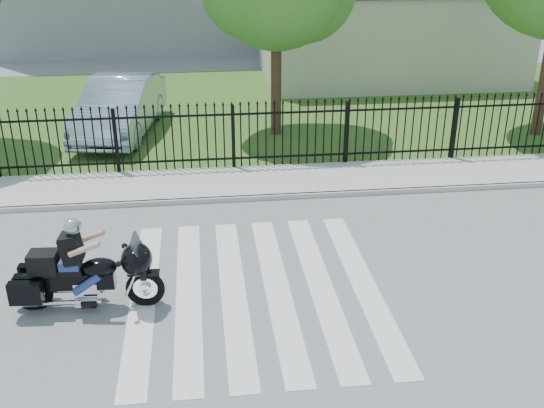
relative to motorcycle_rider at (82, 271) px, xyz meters
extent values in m
plane|color=slate|center=(2.96, 0.17, -0.71)|extent=(120.00, 120.00, 0.00)
cube|color=#ADAAA3|center=(2.96, 5.17, -0.65)|extent=(40.00, 2.00, 0.12)
cube|color=#ADAAA3|center=(2.96, 4.17, -0.65)|extent=(40.00, 0.12, 0.12)
cube|color=#2F511B|center=(2.96, 12.17, -0.70)|extent=(40.00, 12.00, 0.02)
cube|color=black|center=(2.96, 6.17, -0.36)|extent=(26.00, 0.04, 0.05)
cube|color=black|center=(2.96, 6.17, 0.84)|extent=(26.00, 0.04, 0.05)
cylinder|color=#382316|center=(4.46, 9.17, 1.37)|extent=(0.32, 0.32, 4.16)
cube|color=beige|center=(9.96, 16.17, 1.04)|extent=(10.00, 6.00, 3.50)
torus|color=black|center=(1.04, -0.06, -0.38)|extent=(0.69, 0.17, 0.68)
torus|color=black|center=(-0.88, 0.05, -0.38)|extent=(0.73, 0.19, 0.72)
cube|color=black|center=(-0.09, 0.01, -0.17)|extent=(1.29, 0.31, 0.30)
ellipsoid|color=black|center=(0.30, -0.02, 0.06)|extent=(0.63, 0.43, 0.32)
cube|color=black|center=(-0.29, 0.02, 0.02)|extent=(0.66, 0.35, 0.10)
cube|color=silver|center=(0.06, 0.00, -0.33)|extent=(0.41, 0.32, 0.30)
ellipsoid|color=black|center=(0.94, -0.06, 0.20)|extent=(0.57, 0.74, 0.53)
cube|color=black|center=(-0.60, 0.04, 0.20)|extent=(0.49, 0.40, 0.35)
cube|color=navy|center=(-0.17, 0.01, 0.14)|extent=(0.35, 0.32, 0.18)
sphere|color=#9DA0A4|center=(-0.05, 0.00, 0.85)|extent=(0.29, 0.29, 0.29)
imported|color=#A9B9D5|center=(-0.29, 9.74, 0.17)|extent=(2.63, 5.43, 1.71)
camera|label=1|loc=(2.10, -9.63, 5.46)|focal=42.00mm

